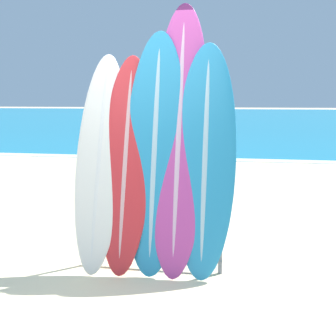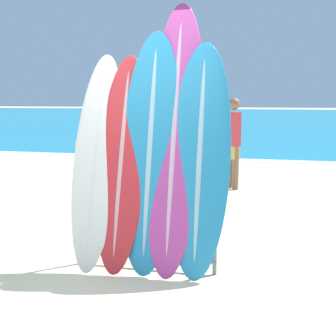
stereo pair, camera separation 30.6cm
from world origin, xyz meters
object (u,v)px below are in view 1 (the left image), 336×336
surfboard_slot_1 (126,162)px  person_mid_beach (222,139)px  surfboard_slot_4 (205,159)px  surfboard_slot_2 (155,151)px  surfboard_slot_3 (179,137)px  surfboard_rack (152,223)px  surfboard_slot_0 (100,161)px  person_near_water (142,134)px

surfboard_slot_1 → person_mid_beach: size_ratio=1.25×
surfboard_slot_4 → person_mid_beach: surfboard_slot_4 is taller
surfboard_slot_1 → surfboard_slot_4: bearing=0.6°
surfboard_slot_2 → surfboard_slot_3: size_ratio=0.89×
surfboard_rack → surfboard_slot_3: (0.24, 0.09, 0.83)m
surfboard_slot_1 → surfboard_slot_0: bearing=178.4°
surfboard_slot_2 → person_near_water: (-1.63, 6.00, -0.30)m
surfboard_slot_2 → person_near_water: bearing=105.2°
surfboard_slot_3 → surfboard_slot_4: (0.26, -0.06, -0.20)m
surfboard_slot_1 → person_near_water: size_ratio=1.34×
surfboard_slot_0 → surfboard_slot_2: bearing=1.9°
surfboard_rack → surfboard_slot_4: surfboard_slot_4 is taller
surfboard_slot_4 → person_near_water: bearing=109.3°
surfboard_slot_1 → surfboard_slot_2: 0.30m
surfboard_slot_0 → surfboard_slot_2: (0.54, 0.02, 0.10)m
surfboard_slot_1 → person_mid_beach: (0.60, 4.27, -0.14)m
surfboard_slot_0 → person_near_water: bearing=100.2°
surfboard_slot_3 → surfboard_slot_4: 0.33m
surfboard_rack → surfboard_slot_3: size_ratio=0.52×
surfboard_slot_1 → surfboard_slot_4: (0.76, 0.01, 0.05)m
surfboard_rack → person_near_water: (-1.61, 6.05, 0.39)m
surfboard_slot_1 → surfboard_slot_3: (0.50, 0.07, 0.25)m
surfboard_slot_3 → surfboard_slot_0: bearing=-175.5°
person_mid_beach → surfboard_slot_3: bearing=-46.0°
surfboard_rack → surfboard_slot_4: 0.80m
surfboard_slot_4 → person_near_water: (-2.11, 6.02, -0.24)m
surfboard_slot_2 → surfboard_slot_3: bearing=10.8°
surfboard_slot_3 → person_near_water: bearing=107.3°
surfboard_slot_0 → person_mid_beach: size_ratio=1.27×
surfboard_slot_3 → surfboard_slot_4: size_ratio=1.18×
surfboard_rack → surfboard_slot_1: 0.64m
surfboard_slot_1 → person_near_water: bearing=102.6°
surfboard_rack → surfboard_slot_1: (-0.26, 0.02, 0.58)m
surfboard_slot_1 → surfboard_slot_4: 0.76m
surfboard_slot_4 → person_near_water: size_ratio=1.40×
surfboard_slot_2 → surfboard_slot_4: (0.48, -0.02, -0.06)m
surfboard_slot_0 → person_mid_beach: (0.86, 4.26, -0.14)m
surfboard_rack → surfboard_slot_2: surfboard_slot_2 is taller
surfboard_slot_2 → surfboard_slot_0: bearing=-178.1°
surfboard_slot_0 → person_mid_beach: 4.35m
surfboard_slot_0 → surfboard_slot_1: 0.26m
surfboard_slot_0 → person_near_water: (-1.09, 6.02, -0.20)m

